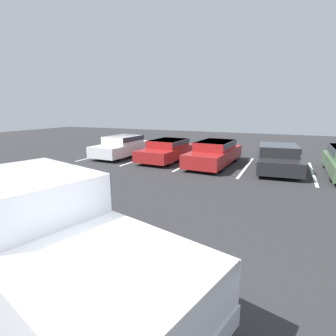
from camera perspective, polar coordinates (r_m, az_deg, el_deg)
The scene contains 11 objects.
ground_plane at distance 4.36m, azimuth -18.15°, elevation -28.39°, with size 60.00×60.00×0.00m, color #2D2D30.
stall_stripe_a at distance 17.09m, azimuth -13.77°, elevation 2.88°, with size 0.12×4.99×0.01m, color white.
stall_stripe_b at distance 15.47m, azimuth -5.24°, elevation 2.18°, with size 0.12×4.99×0.01m, color white.
stall_stripe_c at distance 14.26m, azimuth 5.00°, elevation 1.29°, with size 0.12×4.99×0.01m, color white.
stall_stripe_d at distance 13.59m, azimuth 16.66°, elevation 0.22°, with size 0.12×4.99×0.01m, color white.
stall_stripe_e at distance 13.52m, azimuth 28.96°, elevation -0.92°, with size 0.12×4.99×0.01m, color white.
pickup_truck at distance 4.78m, azimuth -26.70°, elevation -12.33°, with size 6.35×3.47×1.82m.
parked_sedan_a at distance 16.10m, azimuth -9.79°, elevation 4.84°, with size 1.90×4.30×1.24m.
parked_sedan_b at distance 14.65m, azimuth -0.03°, elevation 4.10°, with size 1.96×4.37×1.16m.
parked_sedan_c at distance 13.68m, azimuth 10.11°, elevation 3.39°, with size 1.98×4.81×1.22m.
parked_sedan_d at distance 13.29m, azimuth 22.77°, elevation 2.26°, with size 2.23×4.40×1.19m.
Camera 1 is at (2.38, -2.32, 2.83)m, focal length 28.00 mm.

